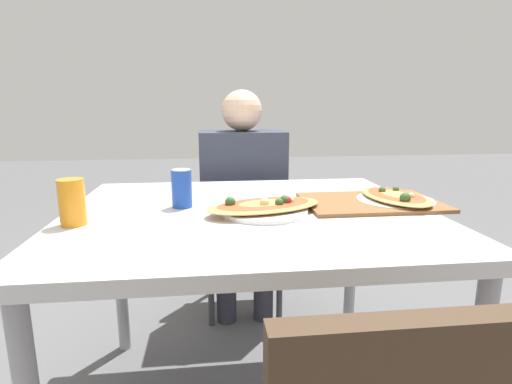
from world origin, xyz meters
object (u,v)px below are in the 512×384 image
Objects in this scene: chair_far_seated at (241,215)px; drink_glass at (72,202)px; pizza_second at (395,198)px; person_seated at (243,187)px; pizza_main at (264,207)px; dining_table at (249,230)px; soda_can at (182,188)px.

chair_far_seated reaches higher than drink_glass.
drink_glass reaches higher than pizza_second.
person_seated is 8.82× the size of drink_glass.
pizza_main is at bearing -171.21° from pizza_second.
pizza_main is (0.00, -0.76, 0.09)m from person_seated.
dining_table is 8.85× the size of drink_glass.
person_seated is (0.04, 0.71, -0.00)m from dining_table.
person_seated is at bearing 123.95° from pizza_second.
drink_glass reaches higher than dining_table.
chair_far_seated is 7.15× the size of soda_can.
pizza_main is 1.24× the size of pizza_second.
person_seated is (-0.00, -0.12, 0.18)m from chair_far_seated.
soda_can reaches higher than dining_table.
chair_far_seated is at bearing 119.94° from pizza_second.
chair_far_seated reaches higher than pizza_main.
drink_glass is at bearing 59.93° from chair_far_seated.
person_seated is at bearing 68.77° from soda_can.
chair_far_seated is 0.97m from pizza_second.
dining_table is at bearing 87.19° from chair_far_seated.
pizza_second is at bearing 123.95° from person_seated.
chair_far_seated reaches higher than dining_table.
dining_table is at bearing 12.23° from drink_glass.
drink_glass is at bearing -173.61° from pizza_main.
pizza_second is at bearing 119.94° from chair_far_seated.
dining_table is 0.51m from pizza_second.
pizza_main is (0.04, -0.05, 0.09)m from dining_table.
dining_table is 0.11m from pizza_main.
person_seated is at bearing 86.74° from dining_table.
chair_far_seated is 1.13m from drink_glass.
soda_can is at bearing 68.77° from person_seated.
person_seated is at bearing 56.54° from drink_glass.
pizza_main is at bearing 90.28° from person_seated.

